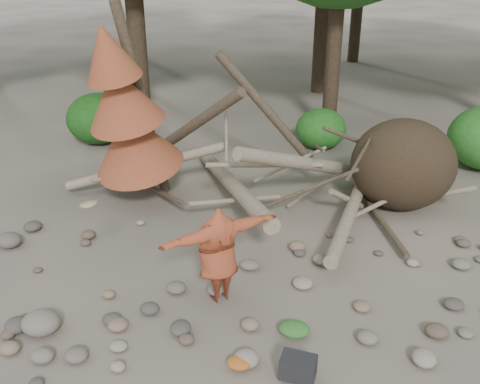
# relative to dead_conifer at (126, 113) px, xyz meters

# --- Properties ---
(ground) EXTENTS (120.00, 120.00, 0.00)m
(ground) POSITION_rel_dead_conifer_xyz_m (3.12, -3.37, -2.11)
(ground) COLOR #514C44
(ground) RESTS_ON ground
(deadfall_pile) EXTENTS (8.55, 5.24, 3.30)m
(deadfall_pile) POSITION_rel_dead_conifer_xyz_m (5.13, 0.87, -1.16)
(deadfall_pile) COLOR #332619
(deadfall_pile) RESTS_ON ground
(dead_conifer) EXTENTS (2.06, 2.16, 4.35)m
(dead_conifer) POSITION_rel_dead_conifer_xyz_m (0.00, 0.00, 0.00)
(dead_conifer) COLOR #4C3F30
(dead_conifer) RESTS_ON ground
(bush_left) EXTENTS (1.80, 1.80, 1.44)m
(bush_left) POSITION_rel_dead_conifer_xyz_m (-2.38, 3.83, -1.39)
(bush_left) COLOR #1B5215
(bush_left) RESTS_ON ground
(bush_mid) EXTENTS (1.40, 1.40, 1.12)m
(bush_mid) POSITION_rel_dead_conifer_xyz_m (3.92, 4.43, -1.55)
(bush_mid) COLOR #25681E
(bush_mid) RESTS_ON ground
(frisbee_thrower) EXTENTS (2.91, 1.69, 1.77)m
(frisbee_thrower) POSITION_rel_dead_conifer_xyz_m (2.54, -3.11, -1.22)
(frisbee_thrower) COLOR brown
(frisbee_thrower) RESTS_ON ground
(backpack) EXTENTS (0.50, 0.37, 0.31)m
(backpack) POSITION_rel_dead_conifer_xyz_m (3.91, -4.60, -1.96)
(backpack) COLOR black
(backpack) RESTS_ON ground
(cloth_green) EXTENTS (0.46, 0.38, 0.17)m
(cloth_green) POSITION_rel_dead_conifer_xyz_m (3.80, -3.75, -2.03)
(cloth_green) COLOR #2D6227
(cloth_green) RESTS_ON ground
(cloth_orange) EXTENTS (0.34, 0.28, 0.12)m
(cloth_orange) POSITION_rel_dead_conifer_xyz_m (3.11, -4.54, -2.05)
(cloth_orange) COLOR #A0511B
(cloth_orange) RESTS_ON ground
(boulder_front_left) EXTENTS (0.57, 0.51, 0.34)m
(boulder_front_left) POSITION_rel_dead_conifer_xyz_m (0.10, -4.27, -1.94)
(boulder_front_left) COLOR #6E665C
(boulder_front_left) RESTS_ON ground
(boulder_mid_left) EXTENTS (0.48, 0.43, 0.29)m
(boulder_mid_left) POSITION_rel_dead_conifer_xyz_m (-1.74, -2.07, -1.97)
(boulder_mid_left) COLOR #58514A
(boulder_mid_left) RESTS_ON ground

